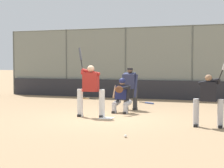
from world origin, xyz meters
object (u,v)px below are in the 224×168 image
at_px(batter_at_plate, 91,89).
at_px(baseball_loose, 126,136).
at_px(umpire_home, 130,87).
at_px(spare_bat_third_base_side, 148,103).
at_px(spare_bat_by_padding, 86,98).
at_px(catcher_behind_plate, 122,95).
at_px(batter_on_deck, 209,99).

xyz_separation_m(batter_at_plate, baseball_loose, (-2.17, 2.92, -0.89)).
distance_m(umpire_home, spare_bat_third_base_side, 2.51).
height_order(spare_bat_by_padding, baseball_loose, baseball_loose).
height_order(catcher_behind_plate, spare_bat_by_padding, catcher_behind_plate).
relative_size(catcher_behind_plate, batter_on_deck, 0.62).
distance_m(batter_at_plate, catcher_behind_plate, 1.47).
xyz_separation_m(catcher_behind_plate, batter_on_deck, (-3.22, 2.04, 0.14)).
relative_size(umpire_home, baseball_loose, 21.67).
distance_m(batter_on_deck, spare_bat_by_padding, 9.20).
bearing_deg(catcher_behind_plate, spare_bat_third_base_side, -90.09).
relative_size(batter_at_plate, spare_bat_third_base_side, 2.89).
distance_m(batter_at_plate, spare_bat_by_padding, 6.35).
bearing_deg(catcher_behind_plate, spare_bat_by_padding, -51.04).
height_order(umpire_home, spare_bat_by_padding, umpire_home).
xyz_separation_m(catcher_behind_plate, spare_bat_by_padding, (3.34, -4.37, -0.61)).
bearing_deg(batter_on_deck, umpire_home, 132.79).
relative_size(batter_on_deck, baseball_loose, 27.08).
relative_size(catcher_behind_plate, spare_bat_third_base_side, 1.56).
height_order(batter_on_deck, spare_bat_third_base_side, batter_on_deck).
relative_size(spare_bat_third_base_side, baseball_loose, 10.78).
distance_m(catcher_behind_plate, baseball_loose, 4.53).
bearing_deg(batter_on_deck, spare_bat_by_padding, 131.69).
bearing_deg(batter_on_deck, spare_bat_third_base_side, 116.11).
bearing_deg(umpire_home, batter_on_deck, 139.44).
relative_size(catcher_behind_plate, spare_bat_by_padding, 1.47).
relative_size(batter_at_plate, baseball_loose, 31.12).
xyz_separation_m(batter_at_plate, umpire_home, (-0.64, -2.29, -0.07)).
height_order(catcher_behind_plate, baseball_loose, catcher_behind_plate).
xyz_separation_m(umpire_home, spare_bat_by_padding, (3.34, -3.38, -0.82)).
distance_m(spare_bat_by_padding, spare_bat_third_base_side, 3.59).
bearing_deg(spare_bat_by_padding, baseball_loose, 129.29).
distance_m(spare_bat_third_base_side, baseball_loose, 7.71).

